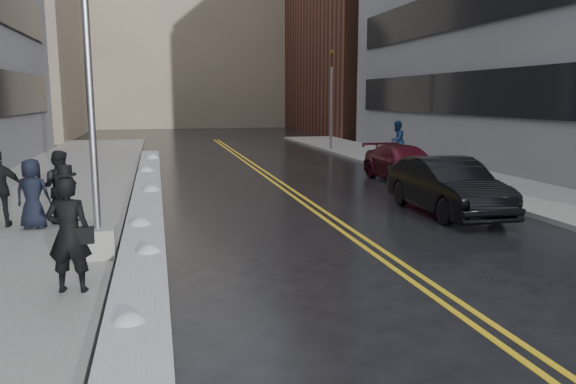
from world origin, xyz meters
TOP-DOWN VIEW (x-y plane):
  - ground at (0.00, 0.00)m, footprint 160.00×160.00m
  - sidewalk_west at (-5.75, 10.00)m, footprint 5.50×50.00m
  - sidewalk_east at (10.00, 10.00)m, footprint 4.00×50.00m
  - lane_line_left at (2.35, 10.00)m, footprint 0.12×50.00m
  - lane_line_right at (2.65, 10.00)m, footprint 0.12×50.00m
  - snow_ridge at (-2.45, 8.00)m, footprint 0.90×30.00m
  - building_far at (2.00, 60.00)m, footprint 36.00×16.00m
  - lamppost at (-3.30, 2.00)m, footprint 0.65×0.65m
  - fire_hydrant at (9.00, 10.00)m, footprint 0.26×0.26m
  - traffic_signal at (8.50, 24.00)m, footprint 0.16×0.20m
  - pedestrian_fedora at (-3.54, -0.01)m, footprint 0.77×0.57m
  - pedestrian_b at (-4.53, 5.49)m, footprint 1.01×0.85m
  - pedestrian_c at (-5.07, 4.99)m, footprint 0.94×0.72m
  - pedestrian_east at (9.84, 17.11)m, footprint 1.23×1.19m
  - car_black at (5.97, 4.93)m, footprint 1.75×4.90m
  - car_maroon at (7.50, 11.12)m, footprint 2.12×4.93m

SIDE VIEW (x-z plane):
  - ground at x=0.00m, z-range 0.00..0.00m
  - lane_line_left at x=2.35m, z-range 0.00..0.01m
  - lane_line_right at x=2.65m, z-range 0.00..0.01m
  - sidewalk_west at x=-5.75m, z-range 0.00..0.15m
  - sidewalk_east at x=10.00m, z-range 0.00..0.15m
  - snow_ridge at x=-2.45m, z-range 0.00..0.34m
  - fire_hydrant at x=9.00m, z-range 0.18..0.91m
  - car_maroon at x=7.50m, z-range 0.00..1.41m
  - car_black at x=5.97m, z-range 0.00..1.61m
  - pedestrian_c at x=-5.07m, z-range 0.15..1.86m
  - pedestrian_b at x=-4.53m, z-range 0.15..2.01m
  - pedestrian_fedora at x=-3.54m, z-range 0.15..2.08m
  - pedestrian_east at x=9.84m, z-range 0.15..2.15m
  - lamppost at x=-3.30m, z-range -1.28..6.35m
  - traffic_signal at x=8.50m, z-range 0.40..6.40m
  - building_far at x=2.00m, z-range 0.00..22.00m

